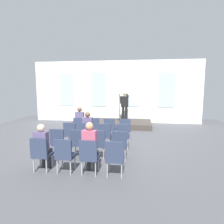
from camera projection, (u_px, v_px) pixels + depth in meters
name	position (u px, v px, depth m)	size (l,w,h in m)	color
ground_plane	(97.00, 146.00, 7.26)	(13.82, 13.82, 0.00)	#4C4C51
rear_partition	(115.00, 92.00, 12.06)	(10.63, 0.14, 3.88)	silver
stage_platform	(112.00, 123.00, 11.03)	(4.47, 2.03, 0.29)	#3F3833
speaker	(125.00, 104.00, 11.02)	(0.51, 0.69, 1.67)	black
mic_stand	(119.00, 114.00, 11.36)	(0.28, 0.28, 1.55)	black
chair_r0_c0	(80.00, 127.00, 8.30)	(0.46, 0.44, 0.94)	#99999E
audience_r0_c0	(80.00, 121.00, 8.35)	(0.36, 0.39, 1.38)	#2D2D33
chair_r0_c1	(94.00, 127.00, 8.20)	(0.46, 0.44, 0.94)	#99999E
chair_r0_c2	(110.00, 128.00, 8.11)	(0.46, 0.44, 0.94)	#99999E
chair_r0_c3	(125.00, 128.00, 8.01)	(0.46, 0.44, 0.94)	#99999E
chair_r1_c0	(71.00, 133.00, 7.23)	(0.46, 0.44, 0.94)	#99999E
chair_r1_c1	(88.00, 133.00, 7.13)	(0.46, 0.44, 0.94)	#99999E
audience_r1_c1	(88.00, 127.00, 7.18)	(0.36, 0.39, 1.34)	#2D2D33
chair_r1_c2	(105.00, 134.00, 7.03)	(0.46, 0.44, 0.94)	#99999E
chair_r1_c3	(123.00, 135.00, 6.94)	(0.46, 0.44, 0.94)	#99999E
chair_r2_c0	(58.00, 141.00, 6.15)	(0.46, 0.44, 0.94)	#99999E
chair_r2_c1	(78.00, 142.00, 6.05)	(0.46, 0.44, 0.94)	#99999E
chair_r2_c2	(99.00, 142.00, 5.96)	(0.46, 0.44, 0.94)	#99999E
chair_r2_c3	(120.00, 143.00, 5.86)	(0.46, 0.44, 0.94)	#99999E
chair_r3_c0	(41.00, 152.00, 5.08)	(0.46, 0.44, 0.94)	#99999E
audience_r3_c0	(42.00, 145.00, 5.13)	(0.36, 0.39, 1.29)	#2D2D33
chair_r3_c1	(65.00, 153.00, 4.98)	(0.46, 0.44, 0.94)	#99999E
chair_r3_c2	(89.00, 155.00, 4.88)	(0.46, 0.44, 0.94)	#99999E
audience_r3_c2	(90.00, 145.00, 4.93)	(0.36, 0.39, 1.38)	#2D2D33
chair_r3_c3	(115.00, 156.00, 4.79)	(0.46, 0.44, 0.94)	#99999E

